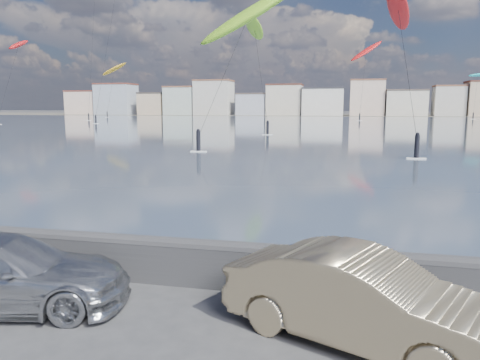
% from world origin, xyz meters
% --- Properties ---
extents(ground, '(700.00, 700.00, 0.00)m').
position_xyz_m(ground, '(0.00, 0.00, 0.00)').
color(ground, '#333335').
rests_on(ground, ground).
extents(bay_water, '(500.00, 177.00, 0.00)m').
position_xyz_m(bay_water, '(0.00, 91.50, 0.01)').
color(bay_water, '#3F4F61').
rests_on(bay_water, ground).
extents(far_shore_strip, '(500.00, 60.00, 0.00)m').
position_xyz_m(far_shore_strip, '(0.00, 200.00, 0.01)').
color(far_shore_strip, '#4C473D').
rests_on(far_shore_strip, ground).
extents(seawall, '(400.00, 0.36, 1.08)m').
position_xyz_m(seawall, '(0.00, 2.70, 0.58)').
color(seawall, '#28282B').
rests_on(seawall, ground).
extents(far_buildings, '(240.79, 13.26, 14.60)m').
position_xyz_m(far_buildings, '(1.31, 186.00, 6.03)').
color(far_buildings, beige).
rests_on(far_buildings, ground).
extents(car_silver, '(5.24, 3.07, 1.42)m').
position_xyz_m(car_silver, '(-3.05, 0.78, 0.71)').
color(car_silver, '#A8AAB0').
rests_on(car_silver, ground).
extents(car_champagne, '(4.96, 3.37, 1.55)m').
position_xyz_m(car_champagne, '(3.78, 0.90, 0.77)').
color(car_champagne, tan).
rests_on(car_champagne, ground).
extents(kitesurfer_0, '(3.81, 15.64, 15.29)m').
position_xyz_m(kitesurfer_0, '(7.85, 41.50, 12.84)').
color(kitesurfer_0, red).
rests_on(kitesurfer_0, ground).
extents(kitesurfer_1, '(9.03, 15.26, 20.17)m').
position_xyz_m(kitesurfer_1, '(-79.85, 153.24, 16.94)').
color(kitesurfer_1, '#BF8C19').
rests_on(kitesurfer_1, ground).
extents(kitesurfer_7, '(9.95, 15.45, 22.66)m').
position_xyz_m(kitesurfer_7, '(8.20, 133.64, 19.02)').
color(kitesurfer_7, red).
rests_on(kitesurfer_7, ground).
extents(kitesurfer_8, '(6.21, 15.03, 17.75)m').
position_xyz_m(kitesurfer_8, '(-10.82, 66.21, 15.61)').
color(kitesurfer_8, '#8CD826').
rests_on(kitesurfer_8, ground).
extents(kitesurfer_9, '(7.69, 10.32, 14.08)m').
position_xyz_m(kitesurfer_9, '(41.78, 150.19, 12.90)').
color(kitesurfer_9, '#19BFBF').
rests_on(kitesurfer_9, ground).
extents(kitesurfer_15, '(10.71, 7.85, 15.92)m').
position_xyz_m(kitesurfer_15, '(-5.79, 37.73, 12.25)').
color(kitesurfer_15, '#8CD826').
rests_on(kitesurfer_15, ground).
extents(kitesurfer_19, '(6.03, 16.29, 20.11)m').
position_xyz_m(kitesurfer_19, '(-70.64, 90.03, 17.64)').
color(kitesurfer_19, red).
rests_on(kitesurfer_19, ground).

